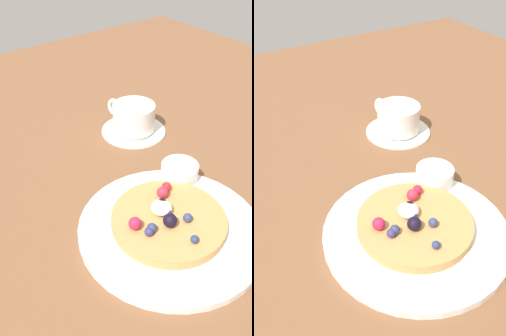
{
  "view_description": "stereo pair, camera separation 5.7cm",
  "coord_description": "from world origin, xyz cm",
  "views": [
    {
      "loc": [
        -24.58,
        -37.74,
        39.91
      ],
      "look_at": [
        4.81,
        -0.16,
        4.0
      ],
      "focal_mm": 41.21,
      "sensor_mm": 36.0,
      "label": 1
    },
    {
      "loc": [
        -19.93,
        -40.95,
        39.91
      ],
      "look_at": [
        4.81,
        -0.16,
        4.0
      ],
      "focal_mm": 41.21,
      "sensor_mm": 36.0,
      "label": 2
    }
  ],
  "objects": [
    {
      "name": "ground_plane",
      "position": [
        0.0,
        0.0,
        -1.5
      ],
      "size": [
        150.41,
        137.35,
        3.0
      ],
      "primitive_type": "cube",
      "color": "brown"
    },
    {
      "name": "pancake_plate",
      "position": [
        3.71,
        -11.66,
        0.58
      ],
      "size": [
        25.84,
        25.84,
        1.16
      ],
      "primitive_type": "cylinder",
      "color": "white",
      "rests_on": "ground_plane"
    },
    {
      "name": "pancake_with_berries",
      "position": [
        3.65,
        -11.06,
        2.08
      ],
      "size": [
        16.04,
        16.04,
        3.39
      ],
      "color": "tan",
      "rests_on": "pancake_plate"
    },
    {
      "name": "syrup_ramekin",
      "position": [
        12.04,
        -4.73,
        2.62
      ],
      "size": [
        5.92,
        5.92,
        2.83
      ],
      "color": "white",
      "rests_on": "pancake_plate"
    },
    {
      "name": "coffee_saucer",
      "position": [
        16.63,
        12.52,
        0.36
      ],
      "size": [
        12.51,
        12.51,
        0.73
      ],
      "primitive_type": "cylinder",
      "color": "white",
      "rests_on": "ground_plane"
    },
    {
      "name": "coffee_cup",
      "position": [
        16.6,
        12.66,
        3.37
      ],
      "size": [
        8.13,
        10.93,
        5.09
      ],
      "color": "white",
      "rests_on": "coffee_saucer"
    }
  ]
}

